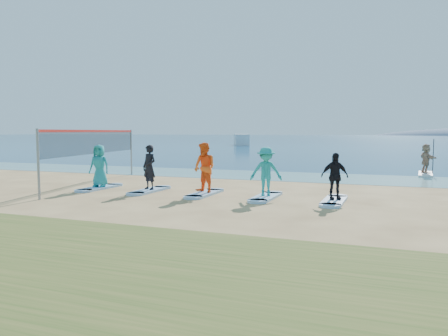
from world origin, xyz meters
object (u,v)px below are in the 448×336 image
(boat_offshore_a, at_px, (241,145))
(student_3, at_px, (266,171))
(paddleboard, at_px, (425,174))
(student_2, at_px, (205,168))
(surfboard_3, at_px, (266,197))
(surfboard_2, at_px, (205,194))
(volleyball_net, at_px, (95,142))
(surfboard_0, at_px, (100,188))
(student_4, at_px, (335,176))
(paddleboarder, at_px, (426,158))
(surfboard_1, at_px, (150,190))
(student_1, at_px, (149,167))
(surfboard_4, at_px, (334,201))
(student_0, at_px, (99,166))

(boat_offshore_a, bearing_deg, student_3, -92.47)
(paddleboard, bearing_deg, student_2, -123.28)
(paddleboard, xyz_separation_m, surfboard_3, (-5.92, -11.26, -0.01))
(surfboard_2, bearing_deg, surfboard_3, 0.00)
(volleyball_net, distance_m, student_2, 6.11)
(surfboard_0, bearing_deg, student_4, 0.00)
(surfboard_3, bearing_deg, volleyball_net, 171.87)
(paddleboard, relative_size, paddleboarder, 1.87)
(surfboard_1, bearing_deg, surfboard_3, 0.00)
(student_1, bearing_deg, volleyball_net, 179.60)
(surfboard_0, relative_size, surfboard_3, 1.00)
(surfboard_1, height_order, surfboard_4, same)
(surfboard_1, relative_size, surfboard_2, 1.00)
(student_2, bearing_deg, surfboard_3, 24.25)
(student_1, height_order, student_3, student_1)
(volleyball_net, relative_size, surfboard_3, 4.04)
(student_3, bearing_deg, student_2, 162.97)
(paddleboarder, height_order, student_0, student_0)
(surfboard_1, bearing_deg, volleyball_net, 161.33)
(paddleboard, xyz_separation_m, boat_offshore_a, (-27.01, 47.26, -0.06))
(volleyball_net, bearing_deg, student_4, -6.33)
(surfboard_0, bearing_deg, student_3, 0.00)
(paddleboarder, relative_size, student_0, 0.91)
(surfboard_4, bearing_deg, surfboard_0, 180.00)
(volleyball_net, xyz_separation_m, paddleboarder, (14.26, 10.07, -0.98))
(surfboard_1, distance_m, student_1, 0.93)
(boat_offshore_a, relative_size, student_2, 4.62)
(surfboard_3, bearing_deg, student_2, 180.00)
(paddleboarder, distance_m, surfboard_3, 12.75)
(student_0, height_order, surfboard_2, student_0)
(volleyball_net, distance_m, surfboard_3, 8.63)
(volleyball_net, xyz_separation_m, student_1, (3.53, -1.19, -0.93))
(surfboard_0, height_order, student_3, student_3)
(surfboard_0, distance_m, surfboard_3, 7.22)
(surfboard_1, relative_size, student_2, 1.16)
(surfboard_0, xyz_separation_m, student_1, (2.41, 0.00, 0.93))
(boat_offshore_a, xyz_separation_m, surfboard_0, (13.87, -58.52, 0.04))
(boat_offshore_a, xyz_separation_m, student_1, (16.28, -58.52, 0.98))
(boat_offshore_a, bearing_deg, surfboard_4, -90.42)
(paddleboard, xyz_separation_m, surfboard_4, (-3.51, -11.26, -0.01))
(surfboard_0, height_order, surfboard_4, same)
(surfboard_1, distance_m, student_2, 2.60)
(student_1, relative_size, surfboard_2, 0.81)
(surfboard_2, bearing_deg, student_0, 180.00)
(boat_offshore_a, height_order, surfboard_0, boat_offshore_a)
(student_2, distance_m, student_4, 4.82)
(student_0, distance_m, surfboard_3, 7.28)
(student_1, relative_size, student_4, 1.12)
(student_0, bearing_deg, student_4, -9.59)
(paddleboarder, bearing_deg, student_1, 113.81)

